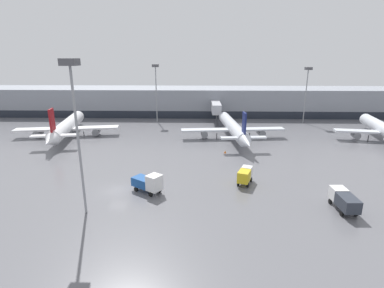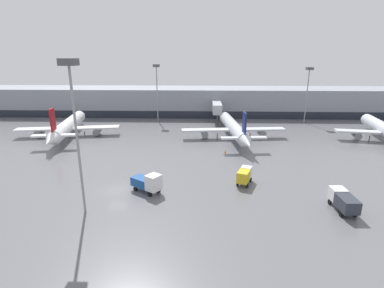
{
  "view_description": "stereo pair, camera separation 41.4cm",
  "coord_description": "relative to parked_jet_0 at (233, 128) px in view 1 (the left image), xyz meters",
  "views": [
    {
      "loc": [
        12.34,
        -40.83,
        19.44
      ],
      "look_at": [
        10.87,
        14.84,
        3.0
      ],
      "focal_mm": 28.0,
      "sensor_mm": 36.0,
      "label": 1
    },
    {
      "loc": [
        12.76,
        -40.81,
        19.44
      ],
      "look_at": [
        10.87,
        14.84,
        3.0
      ],
      "focal_mm": 28.0,
      "sensor_mm": 36.0,
      "label": 2
    }
  ],
  "objects": [
    {
      "name": "ground_plane",
      "position": [
        -20.45,
        -30.27,
        -2.67
      ],
      "size": [
        320.0,
        320.0,
        0.0
      ],
      "primitive_type": "plane",
      "color": "slate"
    },
    {
      "name": "apron_light_mast_2",
      "position": [
        -22.72,
        -36.86,
        12.37
      ],
      "size": [
        1.8,
        1.8,
        19.18
      ],
      "color": "gray",
      "rests_on": "ground_plane"
    },
    {
      "name": "terminal_building",
      "position": [
        -20.39,
        31.67,
        1.83
      ],
      "size": [
        160.0,
        26.86,
        9.0
      ],
      "color": "gray",
      "rests_on": "ground_plane"
    },
    {
      "name": "parked_jet_1",
      "position": [
        -41.17,
        0.58,
        -0.12
      ],
      "size": [
        25.06,
        32.46,
        8.76
      ],
      "rotation": [
        0.0,
        0.0,
        1.74
      ],
      "color": "white",
      "rests_on": "ground_plane"
    },
    {
      "name": "service_truck_0",
      "position": [
        10.73,
        -35.34,
        -1.17
      ],
      "size": [
        2.15,
        5.22,
        2.41
      ],
      "rotation": [
        0.0,
        0.0,
        1.6
      ],
      "color": "#2D333D",
      "rests_on": "ground_plane"
    },
    {
      "name": "parked_jet_0",
      "position": [
        0.0,
        0.0,
        0.0
      ],
      "size": [
        25.3,
        32.38,
        8.38
      ],
      "rotation": [
        0.0,
        0.0,
        1.67
      ],
      "color": "silver",
      "rests_on": "ground_plane"
    },
    {
      "name": "apron_light_mast_3",
      "position": [
        23.17,
        18.65,
        10.4
      ],
      "size": [
        1.8,
        1.8,
        16.33
      ],
      "color": "gray",
      "rests_on": "ground_plane"
    },
    {
      "name": "apron_light_mast_1",
      "position": [
        -21.22,
        18.86,
        10.93
      ],
      "size": [
        1.8,
        1.8,
        17.09
      ],
      "color": "gray",
      "rests_on": "ground_plane"
    },
    {
      "name": "service_truck_3",
      "position": [
        -0.93,
        -27.25,
        -1.16
      ],
      "size": [
        2.91,
        4.2,
        2.47
      ],
      "rotation": [
        0.0,
        0.0,
        1.2
      ],
      "color": "gold",
      "rests_on": "ground_plane"
    },
    {
      "name": "traffic_cone_1",
      "position": [
        -2.78,
        -11.76,
        -2.39
      ],
      "size": [
        0.45,
        0.45,
        0.55
      ],
      "color": "orange",
      "rests_on": "ground_plane"
    },
    {
      "name": "service_truck_1",
      "position": [
        -15.6,
        -30.72,
        -1.1
      ],
      "size": [
        5.04,
        4.37,
        2.98
      ],
      "rotation": [
        0.0,
        0.0,
        5.67
      ],
      "color": "#19478C",
      "rests_on": "ground_plane"
    }
  ]
}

